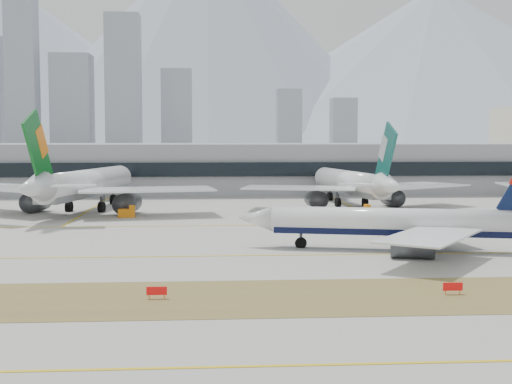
{
  "coord_description": "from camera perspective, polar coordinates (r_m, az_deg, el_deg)",
  "views": [
    {
      "loc": [
        0.06,
        -107.66,
        17.47
      ],
      "look_at": [
        8.42,
        18.0,
        7.5
      ],
      "focal_mm": 50.0,
      "sensor_mm": 36.0,
      "label": 1
    }
  ],
  "objects": [
    {
      "name": "ground",
      "position": [
        109.07,
        -3.8,
        -4.7
      ],
      "size": [
        3000.0,
        3000.0,
        0.0
      ],
      "primitive_type": "plane",
      "color": "#9F9D95",
      "rests_on": "ground"
    },
    {
      "name": "apron_markings",
      "position": [
        56.47,
        -3.78,
        -13.48
      ],
      "size": [
        360.0,
        122.22,
        0.06
      ],
      "color": "olive",
      "rests_on": "ground"
    },
    {
      "name": "taxiing_airliner",
      "position": [
        110.83,
        11.85,
        -2.48
      ],
      "size": [
        50.41,
        43.12,
        17.15
      ],
      "rotation": [
        0.0,
        0.0,
        2.9
      ],
      "color": "white",
      "rests_on": "ground"
    },
    {
      "name": "widebody_eva",
      "position": [
        167.04,
        -13.67,
        0.5
      ],
      "size": [
        63.04,
        62.68,
        22.99
      ],
      "rotation": [
        0.0,
        0.0,
        1.36
      ],
      "color": "white",
      "rests_on": "ground"
    },
    {
      "name": "widebody_cathay",
      "position": [
        176.62,
        7.77,
        0.61
      ],
      "size": [
        57.71,
        57.02,
        20.8
      ],
      "rotation": [
        0.0,
        0.0,
        1.72
      ],
      "color": "white",
      "rests_on": "ground"
    },
    {
      "name": "terminal",
      "position": [
        222.72,
        -3.82,
        1.95
      ],
      "size": [
        280.0,
        43.1,
        15.0
      ],
      "color": "gray",
      "rests_on": "ground"
    },
    {
      "name": "hold_sign_left",
      "position": [
        77.66,
        -7.95,
        -7.85
      ],
      "size": [
        2.2,
        0.15,
        1.35
      ],
      "color": "red",
      "rests_on": "ground"
    },
    {
      "name": "hold_sign_right",
      "position": [
        81.95,
        15.47,
        -7.32
      ],
      "size": [
        2.2,
        0.15,
        1.35
      ],
      "color": "red",
      "rests_on": "ground"
    },
    {
      "name": "gse_b",
      "position": [
        155.35,
        -10.24,
        -1.61
      ],
      "size": [
        3.55,
        2.0,
        2.6
      ],
      "color": "orange",
      "rests_on": "ground"
    },
    {
      "name": "gse_c",
      "position": [
        156.15,
        8.52,
        -1.56
      ],
      "size": [
        3.55,
        2.0,
        2.6
      ],
      "color": "orange",
      "rests_on": "ground"
    },
    {
      "name": "city_skyline",
      "position": [
        572.08,
        -14.69,
        7.62
      ],
      "size": [
        342.0,
        49.8,
        140.0
      ],
      "color": "gray",
      "rests_on": "ground"
    },
    {
      "name": "mountain_ridge",
      "position": [
        1521.06,
        -2.59,
        10.73
      ],
      "size": [
        2830.0,
        1120.0,
        470.0
      ],
      "color": "#9EA8B7",
      "rests_on": "ground"
    }
  ]
}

